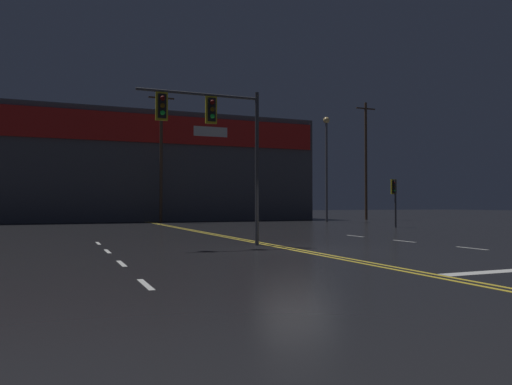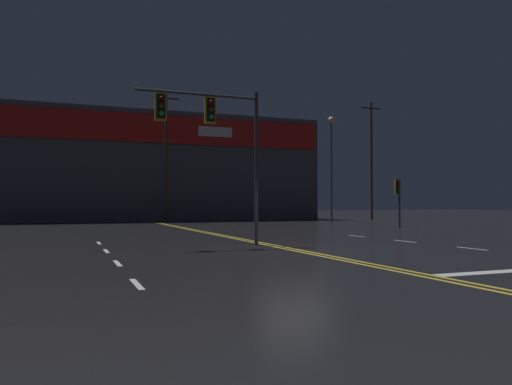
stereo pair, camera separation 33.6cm
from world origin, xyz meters
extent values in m
plane|color=black|center=(0.00, 0.00, 0.00)|extent=(200.00, 200.00, 0.00)
cube|color=gold|center=(-0.15, 0.00, 0.00)|extent=(0.12, 60.00, 0.01)
cube|color=gold|center=(0.15, 0.00, 0.00)|extent=(0.12, 60.00, 0.01)
cube|color=silver|center=(-5.91, -5.40, 0.00)|extent=(0.12, 1.40, 0.01)
cube|color=silver|center=(-5.91, -1.80, 0.00)|extent=(0.12, 1.40, 0.01)
cube|color=silver|center=(-5.91, 1.80, 0.00)|extent=(0.12, 1.40, 0.01)
cube|color=silver|center=(-5.91, 5.40, 0.00)|extent=(0.12, 1.40, 0.01)
cube|color=silver|center=(5.91, -1.80, 0.00)|extent=(0.12, 1.40, 0.01)
cube|color=silver|center=(5.91, 1.80, 0.00)|extent=(0.12, 1.40, 0.01)
cube|color=silver|center=(5.91, 5.40, 0.00)|extent=(0.12, 1.40, 0.01)
cylinder|color=#38383D|center=(-0.50, 2.22, 2.86)|extent=(0.14, 0.14, 5.73)
cylinder|color=#38383D|center=(-2.74, 2.22, 5.48)|extent=(4.48, 0.10, 0.10)
cube|color=black|center=(-2.29, 2.22, 4.94)|extent=(0.28, 0.24, 0.84)
cube|color=gold|center=(-2.29, 2.22, 4.94)|extent=(0.42, 0.08, 0.99)
sphere|color=#500705|center=(-2.29, 2.06, 5.19)|extent=(0.17, 0.17, 0.17)
sphere|color=#543707|center=(-2.29, 2.06, 4.94)|extent=(0.17, 0.17, 0.17)
sphere|color=green|center=(-2.29, 2.06, 4.68)|extent=(0.17, 0.17, 0.17)
cube|color=black|center=(-4.08, 2.22, 4.94)|extent=(0.28, 0.24, 0.84)
cube|color=gold|center=(-4.08, 2.22, 4.94)|extent=(0.42, 0.08, 0.99)
sphere|color=#500705|center=(-4.08, 2.06, 5.19)|extent=(0.17, 0.17, 0.17)
sphere|color=#543707|center=(-4.08, 2.06, 4.94)|extent=(0.17, 0.17, 0.17)
sphere|color=green|center=(-4.08, 2.06, 4.68)|extent=(0.17, 0.17, 0.17)
cylinder|color=#38383D|center=(13.39, 12.00, 1.58)|extent=(0.13, 0.13, 3.16)
cube|color=black|center=(13.39, 12.18, 2.69)|extent=(0.28, 0.24, 0.84)
cube|color=gold|center=(13.39, 12.18, 2.69)|extent=(0.42, 0.08, 0.99)
sphere|color=#500705|center=(13.39, 12.03, 2.95)|extent=(0.17, 0.17, 0.17)
sphere|color=#543707|center=(13.39, 12.03, 2.69)|extent=(0.17, 0.17, 0.17)
sphere|color=green|center=(13.39, 12.03, 2.44)|extent=(0.17, 0.17, 0.17)
cylinder|color=#59595E|center=(14.66, 23.12, 4.38)|extent=(0.20, 0.20, 8.76)
sphere|color=#F9D17A|center=(14.66, 23.12, 8.93)|extent=(0.56, 0.56, 0.56)
cube|color=#4C4C51|center=(0.00, 33.87, 4.96)|extent=(32.78, 10.00, 9.91)
cube|color=red|center=(0.00, 28.77, 8.18)|extent=(32.13, 0.20, 2.48)
cube|color=white|center=(5.74, 28.72, 8.18)|extent=(3.20, 0.16, 0.90)
cylinder|color=#4C3828|center=(0.90, 27.16, 5.60)|extent=(0.26, 0.26, 11.19)
cube|color=#4C3828|center=(0.90, 27.16, 10.59)|extent=(2.20, 0.12, 0.12)
cylinder|color=#4C3828|center=(21.56, 27.16, 5.89)|extent=(0.26, 0.26, 11.78)
cube|color=#4C3828|center=(21.56, 27.16, 11.18)|extent=(2.20, 0.12, 0.12)
camera|label=1|loc=(-7.55, -15.00, 1.52)|focal=35.00mm
camera|label=2|loc=(-7.23, -15.12, 1.52)|focal=35.00mm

